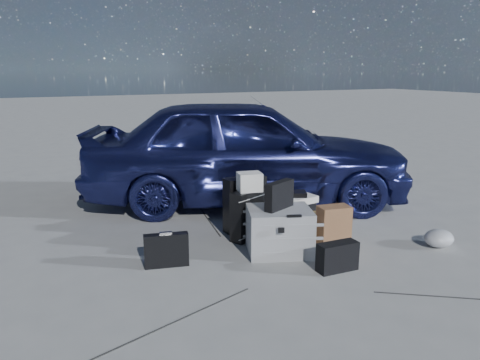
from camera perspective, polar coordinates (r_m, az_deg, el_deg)
name	(u,v)px	position (r m, az deg, el deg)	size (l,w,h in m)	color
ground	(299,265)	(4.49, 7.21, -10.21)	(60.00, 60.00, 0.00)	#A6A7A2
car	(247,150)	(6.28, 0.81, 3.63)	(1.71, 4.25, 1.45)	navy
pelican_case	(279,231)	(4.68, 4.80, -6.19)	(0.62, 0.51, 0.45)	#AEB0B4
laptop_bag	(279,195)	(4.59, 4.83, -1.86)	(0.36, 0.09, 0.27)	black
briefcase	(166,250)	(4.42, -8.97, -8.46)	(0.41, 0.09, 0.32)	black
suitcase_left	(245,204)	(5.26, 0.59, -2.94)	(0.48, 0.17, 0.62)	black
suitcase_right	(249,214)	(5.03, 1.08, -4.22)	(0.45, 0.16, 0.54)	black
white_carton	(250,182)	(4.92, 1.17, -0.22)	(0.24, 0.20, 0.20)	white
duffel_bag	(293,214)	(5.46, 6.54, -4.17)	(0.60, 0.26, 0.30)	black
flat_box_white	(295,199)	(5.39, 6.72, -2.30)	(0.44, 0.33, 0.08)	white
flat_box_black	(295,194)	(5.36, 6.69, -1.68)	(0.26, 0.18, 0.05)	black
kraft_bag	(334,226)	(4.93, 11.34, -5.54)	(0.32, 0.19, 0.43)	#8E5D3E
cardboard_box	(315,226)	(5.16, 9.16, -5.59)	(0.34, 0.30, 0.26)	olive
plastic_bag	(439,238)	(5.27, 23.08, -6.55)	(0.32, 0.28, 0.18)	#B9BCC1
messenger_bag	(337,257)	(4.38, 11.79, -9.14)	(0.38, 0.14, 0.27)	black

